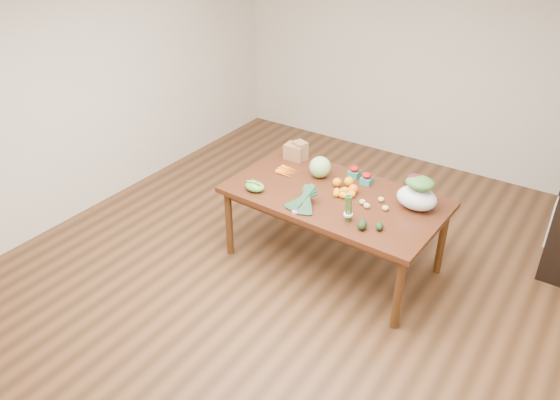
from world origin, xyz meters
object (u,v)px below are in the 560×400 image
Objects in this scene: asparagus_bundle at (349,208)px; salad_bag at (417,194)px; cabbage at (320,167)px; kale_bunch at (301,200)px; paper_bag at (295,150)px; mandarin_cluster at (345,192)px; dining_table at (333,229)px.

asparagus_bundle is 0.64m from salad_bag.
salad_bag is at bearing 54.92° from asparagus_bundle.
cabbage is 0.52× the size of kale_bunch.
asparagus_bundle is 0.71× the size of salad_bag.
paper_bag is at bearing 145.33° from asparagus_bundle.
kale_bunch is at bearing -74.72° from cabbage.
mandarin_cluster is 0.42m from asparagus_bundle.
salad_bag reaches higher than mandarin_cluster.
dining_table is 7.74× the size of asparagus_bundle.
dining_table is at bearing 73.68° from kale_bunch.
salad_bag is at bearing 15.17° from mandarin_cluster.
paper_bag reaches higher than mandarin_cluster.
salad_bag is at bearing 36.62° from kale_bunch.
mandarin_cluster is (0.37, -0.20, -0.06)m from cabbage.
mandarin_cluster is (0.78, -0.40, -0.05)m from paper_bag.
asparagus_bundle is (0.30, -0.33, 0.50)m from dining_table.
paper_bag is 0.76× the size of salad_bag.
asparagus_bundle reaches higher than cabbage.
cabbage is 1.15× the size of mandarin_cluster.
dining_table is 0.94m from paper_bag.
mandarin_cluster is at bearing -27.10° from paper_bag.
dining_table is 7.24× the size of paper_bag.
salad_bag is at bearing -9.61° from paper_bag.
kale_bunch is 1.60× the size of asparagus_bundle.
paper_bag is (-0.69, 0.42, 0.47)m from dining_table.
asparagus_bundle is (0.22, -0.35, 0.08)m from mandarin_cluster.
mandarin_cluster is 0.51× the size of salad_bag.
dining_table is 10.76× the size of mandarin_cluster.
mandarin_cluster is at bearing -28.17° from cabbage.
cabbage is at bearing 139.31° from asparagus_bundle.
asparagus_bundle reaches higher than kale_bunch.
salad_bag reaches higher than paper_bag.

